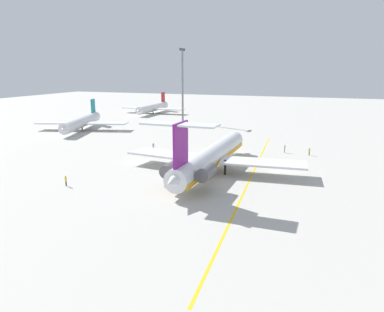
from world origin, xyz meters
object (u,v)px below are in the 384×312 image
main_jetliner (210,157)px  ground_crew_near_nose (285,148)px  ground_crew_near_tail (153,146)px  ground_crew_starboard (309,151)px  light_mast (183,83)px  airliner_far_right (152,108)px  safety_cone_nose (176,145)px  ground_crew_portside (66,180)px  airliner_mid_right (81,122)px

main_jetliner → ground_crew_near_nose: size_ratio=22.02×
main_jetliner → ground_crew_near_tail: (14.10, 18.73, -2.06)m
ground_crew_starboard → light_mast: light_mast is taller
airliner_far_right → safety_cone_nose: (-59.87, -36.53, -2.26)m
airliner_far_right → ground_crew_near_tail: bearing=24.9°
safety_cone_nose → light_mast: size_ratio=0.02×
airliner_far_right → safety_cone_nose: size_ratio=52.20×
main_jetliner → safety_cone_nose: bearing=37.6°
ground_crew_near_tail → safety_cone_nose: ground_crew_near_tail is taller
airliner_far_right → ground_crew_starboard: bearing=47.7°
ground_crew_near_nose → ground_crew_starboard: ground_crew_near_nose is taller
ground_crew_near_nose → light_mast: bearing=-59.8°
airliner_far_right → ground_crew_portside: bearing=16.5°
airliner_mid_right → ground_crew_near_tail: bearing=45.4°
ground_crew_near_tail → ground_crew_portside: ground_crew_portside is taller
main_jetliner → ground_crew_near_tail: main_jetliner is taller
airliner_far_right → light_mast: (-19.71, -22.27, 11.81)m
main_jetliner → ground_crew_portside: main_jetliner is taller
airliner_mid_right → airliner_far_right: size_ratio=1.02×
ground_crew_near_nose → airliner_mid_right: bearing=-25.4°
main_jetliner → airliner_mid_right: bearing=59.6°
ground_crew_portside → ground_crew_starboard: 52.63m
airliner_mid_right → ground_crew_near_nose: (-9.89, -64.56, -1.49)m
main_jetliner → ground_crew_near_tail: size_ratio=22.94×
main_jetliner → airliner_mid_right: 62.15m
airliner_far_right → ground_crew_starboard: size_ratio=16.96×
airliner_far_right → safety_cone_nose: 70.17m
ground_crew_starboard → light_mast: (39.14, 46.51, 13.27)m
airliner_far_right → ground_crew_portside: 101.21m
ground_crew_near_nose → ground_crew_near_tail: ground_crew_near_nose is taller
main_jetliner → light_mast: light_mast is taller
ground_crew_starboard → safety_cone_nose: (-1.02, 32.26, -0.80)m
ground_crew_near_nose → ground_crew_starboard: size_ratio=1.06×
main_jetliner → airliner_far_right: (80.35, 51.91, -0.62)m
safety_cone_nose → airliner_mid_right: bearing=72.9°
main_jetliner → ground_crew_portside: bearing=128.6°
airliner_mid_right → light_mast: size_ratio=1.12×
airliner_mid_right → ground_crew_portside: size_ratio=16.50×
ground_crew_near_tail → ground_crew_portside: size_ratio=0.97×
main_jetliner → ground_crew_portside: 25.77m
ground_crew_near_nose → ground_crew_near_tail: (-8.12, 30.08, -0.05)m
ground_crew_starboard → safety_cone_nose: 32.28m
ground_crew_near_tail → light_mast: light_mast is taller
ground_crew_near_tail → ground_crew_starboard: 36.37m
ground_crew_near_tail → safety_cone_nose: 7.26m
safety_cone_nose → airliner_far_right: bearing=31.4°
airliner_mid_right → airliner_far_right: airliner_mid_right is taller
airliner_mid_right → ground_crew_starboard: (-10.61, -70.09, -1.56)m
main_jetliner → light_mast: size_ratio=1.51×
ground_crew_portside → ground_crew_starboard: size_ratio=1.05×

